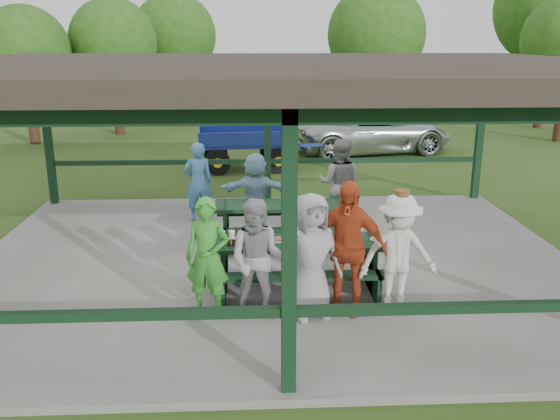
{
  "coord_description": "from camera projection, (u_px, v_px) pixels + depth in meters",
  "views": [
    {
      "loc": [
        -0.35,
        -9.27,
        3.67
      ],
      "look_at": [
        0.08,
        -0.3,
        1.05
      ],
      "focal_mm": 38.0,
      "sensor_mm": 36.0,
      "label": 1
    }
  ],
  "objects": [
    {
      "name": "table_setting",
      "position": [
        293.0,
        237.0,
        8.59
      ],
      "size": [
        2.42,
        0.45,
        0.1
      ],
      "color": "white",
      "rests_on": "picnic_table_near"
    },
    {
      "name": "contestant_white_fedora",
      "position": [
        398.0,
        254.0,
        7.83
      ],
      "size": [
        1.11,
        0.7,
        1.69
      ],
      "rotation": [
        0.0,
        0.0,
        0.09
      ],
      "color": "silver",
      "rests_on": "concrete_slab"
    },
    {
      "name": "farm_trailer",
      "position": [
        246.0,
        148.0,
        17.04
      ],
      "size": [
        3.64,
        1.79,
        1.27
      ],
      "rotation": [
        0.0,
        0.0,
        0.09
      ],
      "color": "navy",
      "rests_on": "ground"
    },
    {
      "name": "tree_far_right",
      "position": [
        551.0,
        9.0,
        23.77
      ],
      "size": [
        4.52,
        4.52,
        7.06
      ],
      "color": "#311F13",
      "rests_on": "ground"
    },
    {
      "name": "spectator_blue",
      "position": [
        198.0,
        182.0,
        11.81
      ],
      "size": [
        0.65,
        0.49,
        1.6
      ],
      "primitive_type": "imported",
      "rotation": [
        0.0,
        0.0,
        3.34
      ],
      "color": "teal",
      "rests_on": "concrete_slab"
    },
    {
      "name": "ground",
      "position": [
        274.0,
        265.0,
        9.93
      ],
      "size": [
        90.0,
        90.0,
        0.0
      ],
      "primitive_type": "plane",
      "color": "#2E4D18",
      "rests_on": "ground"
    },
    {
      "name": "spectator_grey",
      "position": [
        339.0,
        183.0,
        11.42
      ],
      "size": [
        0.99,
        0.86,
        1.73
      ],
      "primitive_type": "imported",
      "rotation": [
        0.0,
        0.0,
        2.87
      ],
      "color": "gray",
      "rests_on": "concrete_slab"
    },
    {
      "name": "contestant_red",
      "position": [
        346.0,
        247.0,
        7.81
      ],
      "size": [
        1.15,
        0.77,
        1.82
      ],
      "primitive_type": "imported",
      "rotation": [
        0.0,
        0.0,
        -0.33
      ],
      "color": "#BA421F",
      "rests_on": "concrete_slab"
    },
    {
      "name": "tree_edge_left",
      "position": [
        25.0,
        51.0,
        20.43
      ],
      "size": [
        3.06,
        3.06,
        4.79
      ],
      "color": "#311F13",
      "rests_on": "ground"
    },
    {
      "name": "concrete_slab",
      "position": [
        274.0,
        262.0,
        9.92
      ],
      "size": [
        10.0,
        8.0,
        0.1
      ],
      "primitive_type": "cube",
      "color": "slate",
      "rests_on": "ground"
    },
    {
      "name": "contestant_grey_mid",
      "position": [
        311.0,
        256.0,
        7.69
      ],
      "size": [
        0.95,
        0.76,
        1.69
      ],
      "primitive_type": "imported",
      "rotation": [
        0.0,
        0.0,
        0.3
      ],
      "color": "#969598",
      "rests_on": "concrete_slab"
    },
    {
      "name": "picnic_table_far",
      "position": [
        282.0,
        219.0,
        10.55
      ],
      "size": [
        2.38,
        1.39,
        0.75
      ],
      "color": "black",
      "rests_on": "concrete_slab"
    },
    {
      "name": "tree_mid",
      "position": [
        376.0,
        35.0,
        21.58
      ],
      "size": [
        3.57,
        3.57,
        5.57
      ],
      "color": "#311F13",
      "rests_on": "ground"
    },
    {
      "name": "contestant_green",
      "position": [
        208.0,
        258.0,
        7.74
      ],
      "size": [
        0.65,
        0.5,
        1.61
      ],
      "primitive_type": "imported",
      "rotation": [
        0.0,
        0.0,
        -0.2
      ],
      "color": "green",
      "rests_on": "concrete_slab"
    },
    {
      "name": "tree_far_left",
      "position": [
        113.0,
        43.0,
        22.43
      ],
      "size": [
        3.3,
        3.3,
        5.16
      ],
      "color": "#311F13",
      "rests_on": "ground"
    },
    {
      "name": "pickup_truck",
      "position": [
        372.0,
        131.0,
        19.45
      ],
      "size": [
        5.67,
        3.57,
        1.46
      ],
      "primitive_type": "imported",
      "rotation": [
        0.0,
        0.0,
        1.8
      ],
      "color": "silver",
      "rests_on": "ground"
    },
    {
      "name": "contestant_grey_left",
      "position": [
        258.0,
        260.0,
        7.64
      ],
      "size": [
        0.89,
        0.76,
        1.62
      ],
      "primitive_type": "imported",
      "rotation": [
        0.0,
        0.0,
        -0.2
      ],
      "color": "#99999C",
      "rests_on": "concrete_slab"
    },
    {
      "name": "picnic_table_near",
      "position": [
        298.0,
        259.0,
        8.64
      ],
      "size": [
        2.51,
        1.39,
        0.75
      ],
      "color": "black",
      "rests_on": "concrete_slab"
    },
    {
      "name": "tree_left",
      "position": [
        174.0,
        36.0,
        25.28
      ],
      "size": [
        3.54,
        3.54,
        5.53
      ],
      "color": "#311F13",
      "rests_on": "ground"
    },
    {
      "name": "pavilion_structure",
      "position": [
        274.0,
        72.0,
        9.05
      ],
      "size": [
        10.6,
        8.6,
        3.24
      ],
      "color": "black",
      "rests_on": "concrete_slab"
    },
    {
      "name": "spectator_lblue",
      "position": [
        256.0,
        192.0,
        11.19
      ],
      "size": [
        1.44,
        0.52,
        1.53
      ],
      "primitive_type": "imported",
      "rotation": [
        0.0,
        0.0,
        3.09
      ],
      "color": "#83B4CA",
      "rests_on": "concrete_slab"
    }
  ]
}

